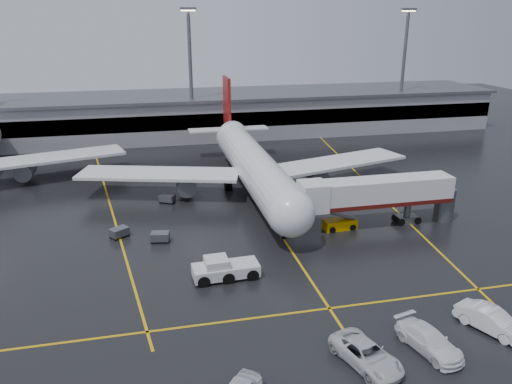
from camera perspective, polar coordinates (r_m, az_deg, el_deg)
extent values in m
plane|color=black|center=(63.80, 1.36, -2.67)|extent=(220.00, 220.00, 0.00)
cube|color=gold|center=(63.79, 1.36, -2.67)|extent=(0.25, 90.00, 0.02)
cube|color=gold|center=(45.08, 8.33, -12.95)|extent=(60.00, 0.25, 0.02)
cube|color=gold|center=(71.66, -16.38, -0.95)|extent=(9.99, 69.35, 0.02)
cube|color=gold|center=(78.50, 12.40, 1.17)|extent=(7.57, 69.64, 0.02)
cube|color=gray|center=(108.16, -4.88, 8.71)|extent=(120.00, 18.00, 8.00)
cube|color=black|center=(99.51, -4.16, 8.08)|extent=(120.00, 0.40, 3.00)
cube|color=#595B60|center=(107.45, -4.94, 10.96)|extent=(122.00, 19.00, 0.60)
cylinder|color=#595B60|center=(100.41, -7.42, 12.70)|extent=(0.70, 0.70, 25.00)
cube|color=#595B60|center=(99.76, -7.75, 19.96)|extent=(3.00, 1.20, 0.50)
cube|color=#FFE5B2|center=(99.76, -7.74, 19.79)|extent=(2.60, 0.90, 0.20)
cylinder|color=#595B60|center=(113.86, 16.35, 12.88)|extent=(0.70, 0.70, 25.00)
cube|color=#595B60|center=(113.29, 16.99, 19.25)|extent=(3.00, 1.20, 0.50)
cube|color=#FFE5B2|center=(113.29, 16.97, 19.10)|extent=(2.60, 0.90, 0.20)
cylinder|color=silver|center=(69.76, -0.21, 2.94)|extent=(5.20, 36.00, 5.20)
sphere|color=silver|center=(53.29, 4.00, -2.43)|extent=(5.20, 5.20, 5.20)
cone|color=silver|center=(89.59, -3.16, 7.03)|extent=(4.94, 8.00, 4.94)
cube|color=maroon|center=(89.65, -3.33, 10.22)|extent=(0.50, 5.50, 8.50)
cube|color=silver|center=(89.55, -3.16, 7.15)|extent=(14.00, 3.00, 0.25)
cube|color=silver|center=(70.40, -10.96, 2.05)|extent=(22.80, 11.83, 0.40)
cube|color=silver|center=(75.57, 9.14, 3.36)|extent=(22.80, 11.83, 0.40)
cylinder|color=#595B60|center=(70.03, -8.00, 0.93)|extent=(2.60, 4.50, 2.60)
cylinder|color=#595B60|center=(73.87, 6.84, 1.96)|extent=(2.60, 4.50, 2.60)
cylinder|color=#595B60|center=(57.18, 3.07, -4.32)|extent=(0.56, 0.56, 2.00)
cylinder|color=#595B60|center=(72.95, -3.18, 1.02)|extent=(0.56, 0.56, 2.00)
cylinder|color=#595B60|center=(74.21, 1.70, 1.37)|extent=(0.56, 0.56, 2.00)
cylinder|color=black|center=(57.41, 3.06, -4.82)|extent=(0.40, 1.10, 1.10)
cylinder|color=black|center=(73.09, -3.17, 0.69)|extent=(1.00, 1.40, 1.40)
cylinder|color=black|center=(74.35, 1.70, 1.04)|extent=(1.00, 1.40, 1.40)
cube|color=silver|center=(83.20, -22.39, 3.61)|extent=(22.80, 11.83, 0.40)
cylinder|color=#595B60|center=(83.29, -24.74, 2.30)|extent=(2.60, 4.50, 2.60)
cube|color=silver|center=(60.99, 13.79, 0.10)|extent=(18.00, 3.20, 3.00)
cube|color=#4A0F0B|center=(61.42, 13.69, -1.04)|extent=(18.00, 3.30, 0.50)
cube|color=silver|center=(57.89, 6.49, -0.49)|extent=(3.00, 3.40, 3.30)
cylinder|color=#595B60|center=(63.79, 16.81, -2.10)|extent=(0.80, 0.80, 3.00)
cube|color=#595B60|center=(64.17, 16.72, -2.97)|extent=(2.60, 1.60, 0.90)
cylinder|color=#595B60|center=(66.16, 20.64, -1.29)|extent=(2.40, 2.40, 4.00)
cylinder|color=black|center=(63.66, 15.86, -3.07)|extent=(0.90, 1.80, 0.90)
cylinder|color=black|center=(64.70, 17.57, -2.87)|extent=(0.90, 1.80, 0.90)
cube|color=silver|center=(49.02, -3.45, -8.83)|extent=(6.48, 2.85, 1.09)
cube|color=silver|center=(48.44, -4.53, -8.01)|extent=(2.29, 2.29, 0.91)
cube|color=black|center=(48.44, -4.53, -8.01)|extent=(2.06, 2.06, 0.82)
cylinder|color=black|center=(48.81, -6.19, -9.48)|extent=(1.31, 2.78, 1.18)
cylinder|color=black|center=(49.17, -3.44, -9.16)|extent=(1.31, 2.78, 1.18)
cylinder|color=black|center=(49.65, -0.75, -8.83)|extent=(1.31, 2.78, 1.18)
cube|color=#C38900|center=(60.46, 9.50, -3.62)|extent=(4.04, 1.89, 1.21)
cube|color=#595B60|center=(60.02, 9.56, -2.61)|extent=(3.86, 1.23, 1.38)
cylinder|color=black|center=(60.03, 8.35, -4.01)|extent=(0.88, 1.91, 0.77)
cylinder|color=black|center=(61.12, 10.60, -3.71)|extent=(0.88, 1.91, 0.77)
imported|color=silver|center=(38.95, 12.43, -17.59)|extent=(4.48, 6.59, 1.68)
imported|color=white|center=(41.55, 19.07, -15.66)|extent=(3.69, 6.23, 1.69)
imported|color=white|center=(45.54, 25.19, -13.07)|extent=(4.17, 6.02, 1.88)
cube|color=#595B60|center=(57.35, -10.85, -4.97)|extent=(2.21, 1.66, 0.90)
cylinder|color=black|center=(57.23, -11.69, -5.60)|extent=(0.40, 0.20, 0.40)
cylinder|color=black|center=(56.97, -10.10, -5.61)|extent=(0.40, 0.20, 0.40)
cylinder|color=black|center=(58.13, -11.53, -5.18)|extent=(0.40, 0.20, 0.40)
cylinder|color=black|center=(57.87, -9.96, -5.19)|extent=(0.40, 0.20, 0.40)
cube|color=#595B60|center=(59.57, -15.28, -4.38)|extent=(2.38, 2.22, 0.90)
cylinder|color=black|center=(58.98, -15.62, -5.16)|extent=(0.40, 0.20, 0.40)
cylinder|color=black|center=(59.76, -14.34, -4.71)|extent=(0.40, 0.20, 0.40)
cylinder|color=black|center=(59.77, -16.15, -4.88)|extent=(0.40, 0.20, 0.40)
cylinder|color=black|center=(60.53, -14.88, -4.44)|extent=(0.40, 0.20, 0.40)
cube|color=#595B60|center=(68.97, -10.07, -0.67)|extent=(2.38, 2.12, 0.90)
cylinder|color=black|center=(69.07, -10.82, -1.11)|extent=(0.40, 0.20, 0.40)
cylinder|color=black|center=(68.37, -9.63, -1.25)|extent=(0.40, 0.20, 0.40)
cylinder|color=black|center=(69.89, -10.45, -0.83)|extent=(0.40, 0.20, 0.40)
cylinder|color=black|center=(69.20, -9.27, -0.97)|extent=(0.40, 0.20, 0.40)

